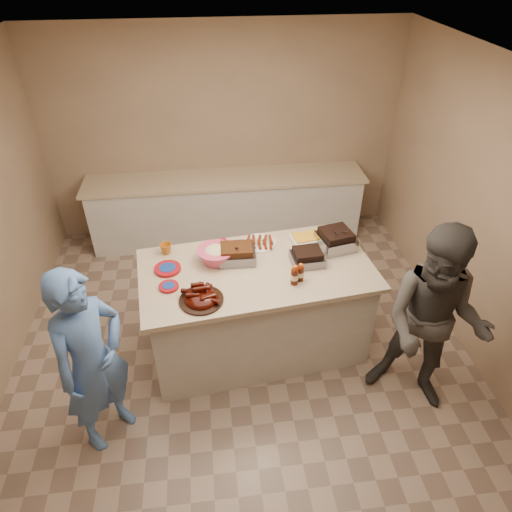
{
  "coord_description": "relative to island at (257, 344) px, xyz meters",
  "views": [
    {
      "loc": [
        -0.26,
        -3.12,
        3.51
      ],
      "look_at": [
        0.15,
        0.18,
        1.1
      ],
      "focal_mm": 32.0,
      "sensor_mm": 36.0,
      "label": 1
    }
  ],
  "objects": [
    {
      "name": "basket_stack",
      "position": [
        -0.32,
        0.3,
        1.0
      ],
      "size": [
        0.23,
        0.2,
        0.09
      ],
      "primitive_type": "cube",
      "rotation": [
        0.0,
        0.0,
        0.37
      ],
      "color": "maroon",
      "rests_on": "island"
    },
    {
      "name": "sausage_plate",
      "position": [
        0.07,
        0.38,
        1.0
      ],
      "size": [
        0.37,
        0.37,
        0.06
      ],
      "primitive_type": "cylinder",
      "rotation": [
        0.0,
        0.0,
        -0.13
      ],
      "color": "silver",
      "rests_on": "island"
    },
    {
      "name": "bbq_bottle_b",
      "position": [
        0.35,
        -0.22,
        1.0
      ],
      "size": [
        0.07,
        0.07,
        0.18
      ],
      "primitive_type": "cylinder",
      "rotation": [
        0.0,
        0.0,
        0.12
      ],
      "color": "#3B1005",
      "rests_on": "island"
    },
    {
      "name": "back_counter",
      "position": [
        -0.15,
        2.07,
        0.45
      ],
      "size": [
        3.6,
        0.64,
        0.9
      ],
      "primitive_type": null,
      "color": "beige",
      "rests_on": "ground"
    },
    {
      "name": "roasting_pan",
      "position": [
        0.79,
        0.24,
        1.0
      ],
      "size": [
        0.38,
        0.38,
        0.13
      ],
      "primitive_type": "cube",
      "rotation": [
        0.0,
        0.0,
        0.21
      ],
      "color": "gray",
      "rests_on": "island"
    },
    {
      "name": "sauce_bowl",
      "position": [
        -0.04,
        0.26,
        1.0
      ],
      "size": [
        0.15,
        0.06,
        0.14
      ],
      "primitive_type": "imported",
      "rotation": [
        0.0,
        0.0,
        0.12
      ],
      "color": "silver",
      "rests_on": "island"
    },
    {
      "name": "mustard_bottle",
      "position": [
        -0.16,
        0.12,
        1.0
      ],
      "size": [
        0.05,
        0.05,
        0.11
      ],
      "primitive_type": "cylinder",
      "rotation": [
        0.0,
        0.0,
        0.12
      ],
      "color": "#EC9C00",
      "rests_on": "island"
    },
    {
      "name": "plastic_cup",
      "position": [
        -0.82,
        0.33,
        1.0
      ],
      "size": [
        0.12,
        0.12,
        0.11
      ],
      "primitive_type": "imported",
      "rotation": [
        0.0,
        0.0,
        0.12
      ],
      "color": "#AB5E16",
      "rests_on": "island"
    },
    {
      "name": "room",
      "position": [
        -0.15,
        -0.13,
        0.0
      ],
      "size": [
        4.5,
        5.0,
        2.7
      ],
      "primitive_type": null,
      "color": "#9D8164",
      "rests_on": "ground"
    },
    {
      "name": "pulled_pork_tray",
      "position": [
        -0.17,
        0.14,
        1.0
      ],
      "size": [
        0.34,
        0.26,
        0.1
      ],
      "primitive_type": "cube",
      "rotation": [
        0.0,
        0.0,
        -0.02
      ],
      "color": "#47230F",
      "rests_on": "island"
    },
    {
      "name": "mac_cheese_dish",
      "position": [
        0.53,
        0.36,
        1.0
      ],
      "size": [
        0.31,
        0.25,
        0.08
      ],
      "primitive_type": "cube",
      "rotation": [
        0.0,
        0.0,
        0.17
      ],
      "color": "gold",
      "rests_on": "island"
    },
    {
      "name": "guest_gray",
      "position": [
        1.35,
        -0.79,
        0.0
      ],
      "size": [
        1.71,
        1.98,
        0.68
      ],
      "primitive_type": "imported",
      "rotation": [
        0.0,
        0.0,
        -0.57
      ],
      "color": "#46433F",
      "rests_on": "ground"
    },
    {
      "name": "plate_stack_large",
      "position": [
        -0.8,
        0.07,
        1.0
      ],
      "size": [
        0.27,
        0.27,
        0.03
      ],
      "primitive_type": "cylinder",
      "rotation": [
        0.0,
        0.0,
        0.12
      ],
      "color": "maroon",
      "rests_on": "island"
    },
    {
      "name": "island",
      "position": [
        0.0,
        0.0,
        0.0
      ],
      "size": [
        2.22,
        1.35,
        1.0
      ],
      "primitive_type": null,
      "rotation": [
        0.0,
        0.0,
        0.12
      ],
      "color": "beige",
      "rests_on": "ground"
    },
    {
      "name": "rib_platter",
      "position": [
        -0.51,
        -0.39,
        1.0
      ],
      "size": [
        0.45,
        0.45,
        0.15
      ],
      "primitive_type": null,
      "rotation": [
        0.0,
        0.0,
        0.23
      ],
      "color": "#3C0902",
      "rests_on": "island"
    },
    {
      "name": "bbq_bottle_a",
      "position": [
        0.3,
        -0.26,
        1.0
      ],
      "size": [
        0.07,
        0.07,
        0.19
      ],
      "primitive_type": "cylinder",
      "rotation": [
        0.0,
        0.0,
        0.12
      ],
      "color": "#3B1005",
      "rests_on": "island"
    },
    {
      "name": "brisket_tray",
      "position": [
        0.47,
        0.02,
        1.0
      ],
      "size": [
        0.3,
        0.26,
        0.09
      ],
      "primitive_type": "cube",
      "rotation": [
        0.0,
        0.0,
        0.06
      ],
      "color": "black",
      "rests_on": "island"
    },
    {
      "name": "plate_stack_small",
      "position": [
        -0.78,
        -0.18,
        1.0
      ],
      "size": [
        0.19,
        0.19,
        0.02
      ],
      "primitive_type": "cylinder",
      "rotation": [
        0.0,
        0.0,
        0.12
      ],
      "color": "maroon",
      "rests_on": "island"
    },
    {
      "name": "coleslaw_bowl",
      "position": [
        -0.36,
        0.14,
        1.0
      ],
      "size": [
        0.38,
        0.38,
        0.23
      ],
      "primitive_type": null,
      "rotation": [
        0.0,
        0.0,
        0.12
      ],
      "color": "#C73F5F",
      "rests_on": "island"
    },
    {
      "name": "guest_blue",
      "position": [
        -1.35,
        -0.81,
        0.0
      ],
      "size": [
        1.69,
        1.57,
        0.41
      ],
      "primitive_type": "imported",
      "rotation": [
        0.0,
        0.0,
        0.86
      ],
      "color": "#517CC3",
      "rests_on": "ground"
    }
  ]
}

